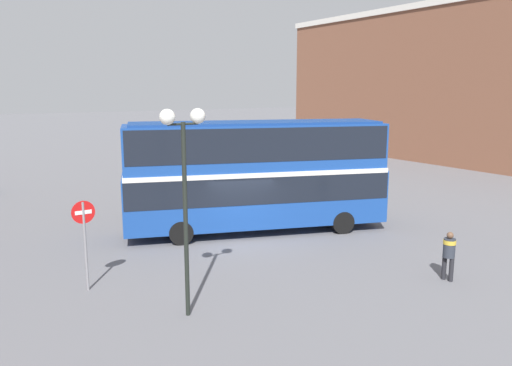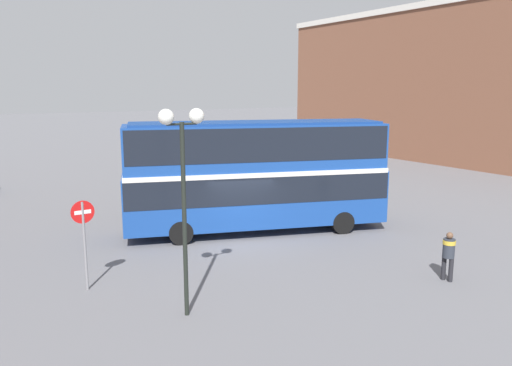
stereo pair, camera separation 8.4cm
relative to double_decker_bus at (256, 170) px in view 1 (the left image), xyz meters
name	(u,v)px [view 1 (the left image)]	position (x,y,z in m)	size (l,w,h in m)	color
ground_plane	(239,241)	(-1.31, -0.79, -2.71)	(240.00, 240.00, 0.00)	slate
building_row_right	(489,84)	(27.35, 7.13, 3.80)	(9.62, 40.09, 13.00)	brown
double_decker_bus	(256,170)	(0.00, 0.00, 0.00)	(11.25, 6.07, 4.74)	#194293
pedestrian_foreground	(449,251)	(2.14, -8.07, -1.72)	(0.45, 0.45, 1.61)	#232328
parked_car_kerb_near	(214,164)	(5.24, 13.62, -1.92)	(4.28, 2.04, 1.54)	slate
street_lamp_twin_globe	(184,155)	(-5.97, -5.84, 1.68)	(1.24, 0.40, 5.59)	black
no_entry_sign	(84,230)	(-7.81, -2.60, -0.80)	(0.70, 0.08, 2.80)	gray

